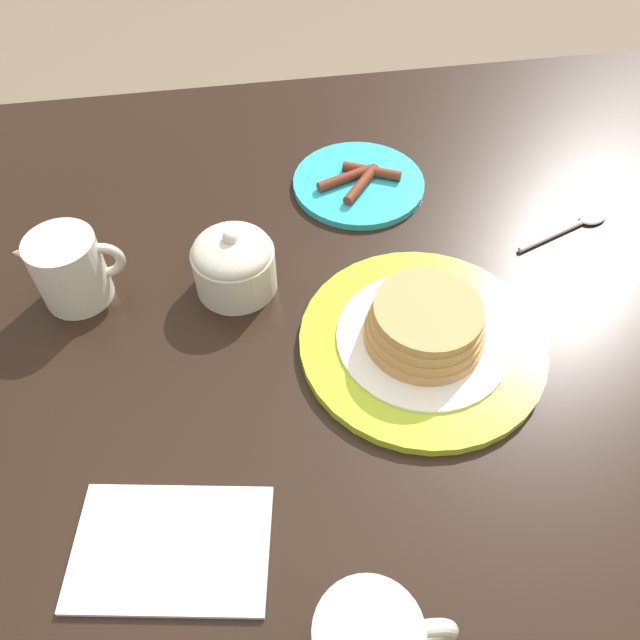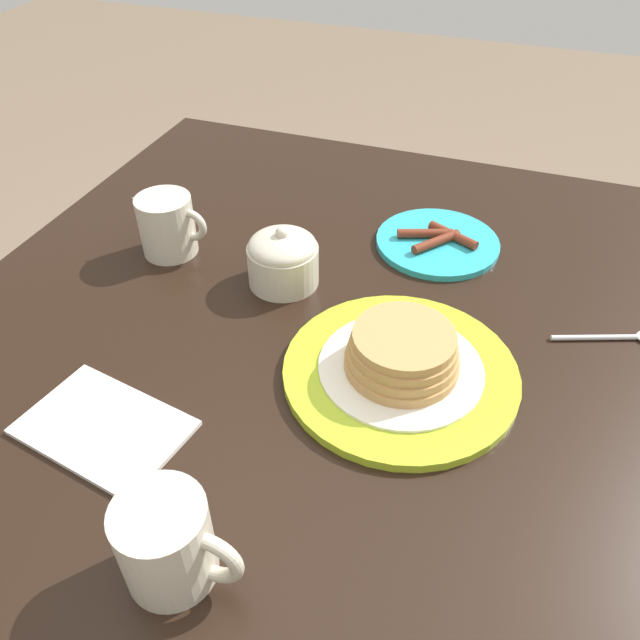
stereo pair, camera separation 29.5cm
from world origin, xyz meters
name	(u,v)px [view 1 (the left image)]	position (x,y,z in m)	size (l,w,h in m)	color
ground_plane	(395,539)	(0.00, 0.00, 0.00)	(8.00, 8.00, 0.00)	#7A6651
dining_table	(441,361)	(0.00, 0.00, 0.66)	(1.34, 1.08, 0.77)	black
pancake_plate	(424,334)	(-0.06, -0.05, 0.79)	(0.28, 0.28, 0.07)	#AAC628
side_plate_bacon	(359,183)	(-0.07, 0.24, 0.78)	(0.19, 0.19, 0.02)	#2DADBC
creamer_pitcher	(69,268)	(-0.44, 0.09, 0.82)	(0.12, 0.08, 0.10)	beige
sugar_bowl	(234,263)	(-0.26, 0.08, 0.81)	(0.10, 0.10, 0.09)	beige
napkin	(171,548)	(-0.34, -0.24, 0.78)	(0.19, 0.15, 0.01)	silver
spoon	(578,224)	(0.21, 0.11, 0.78)	(0.15, 0.07, 0.01)	silver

